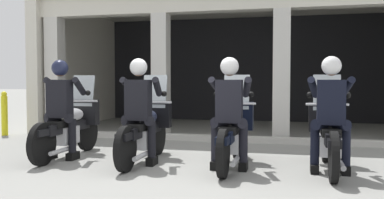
{
  "coord_description": "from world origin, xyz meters",
  "views": [
    {
      "loc": [
        1.56,
        -5.93,
        1.27
      ],
      "look_at": [
        0.0,
        0.48,
        0.96
      ],
      "focal_mm": 39.38,
      "sensor_mm": 36.0,
      "label": 1
    }
  ],
  "objects_px": {
    "motorcycle_far_right": "(329,134)",
    "police_officer_far_right": "(331,104)",
    "motorcycle_center_right": "(232,132)",
    "motorcycle_far_left": "(71,126)",
    "bollard_kerbside": "(4,113)",
    "motorcycle_center_left": "(146,129)",
    "police_officer_far_left": "(61,101)",
    "police_officer_center_left": "(139,102)",
    "police_officer_center_right": "(230,103)"
  },
  "relations": [
    {
      "from": "motorcycle_center_right",
      "to": "bollard_kerbside",
      "type": "relative_size",
      "value": 2.03
    },
    {
      "from": "motorcycle_center_right",
      "to": "police_officer_center_right",
      "type": "distance_m",
      "value": 0.52
    },
    {
      "from": "bollard_kerbside",
      "to": "motorcycle_far_right",
      "type": "bearing_deg",
      "value": -16.6
    },
    {
      "from": "police_officer_center_left",
      "to": "motorcycle_center_right",
      "type": "xyz_separation_m",
      "value": [
        1.36,
        0.25,
        -0.44
      ]
    },
    {
      "from": "motorcycle_center_left",
      "to": "bollard_kerbside",
      "type": "xyz_separation_m",
      "value": [
        -4.17,
        2.1,
        -0.0
      ]
    },
    {
      "from": "motorcycle_center_left",
      "to": "police_officer_far_right",
      "type": "xyz_separation_m",
      "value": [
        2.72,
        -0.24,
        0.44
      ]
    },
    {
      "from": "police_officer_far_left",
      "to": "bollard_kerbside",
      "type": "relative_size",
      "value": 1.58
    },
    {
      "from": "motorcycle_far_right",
      "to": "police_officer_far_right",
      "type": "xyz_separation_m",
      "value": [
        -0.0,
        -0.28,
        0.44
      ]
    },
    {
      "from": "motorcycle_far_left",
      "to": "motorcycle_center_left",
      "type": "xyz_separation_m",
      "value": [
        1.36,
        -0.11,
        0.0
      ]
    },
    {
      "from": "motorcycle_far_right",
      "to": "police_officer_far_right",
      "type": "distance_m",
      "value": 0.52
    },
    {
      "from": "motorcycle_far_left",
      "to": "police_officer_far_right",
      "type": "distance_m",
      "value": 4.12
    },
    {
      "from": "motorcycle_far_right",
      "to": "motorcycle_center_left",
      "type": "bearing_deg",
      "value": 173.98
    },
    {
      "from": "motorcycle_far_right",
      "to": "police_officer_center_right",
      "type": "bearing_deg",
      "value": -172.24
    },
    {
      "from": "motorcycle_center_left",
      "to": "motorcycle_far_right",
      "type": "bearing_deg",
      "value": -1.59
    },
    {
      "from": "police_officer_far_right",
      "to": "police_officer_far_left",
      "type": "bearing_deg",
      "value": 172.19
    },
    {
      "from": "police_officer_center_right",
      "to": "motorcycle_far_left",
      "type": "bearing_deg",
      "value": 160.38
    },
    {
      "from": "police_officer_center_left",
      "to": "motorcycle_far_right",
      "type": "bearing_deg",
      "value": 4.34
    },
    {
      "from": "police_officer_far_left",
      "to": "motorcycle_center_right",
      "type": "relative_size",
      "value": 0.78
    },
    {
      "from": "police_officer_center_right",
      "to": "motorcycle_center_right",
      "type": "bearing_deg",
      "value": 78.89
    },
    {
      "from": "motorcycle_far_right",
      "to": "motorcycle_center_right",
      "type": "bearing_deg",
      "value": 176.16
    },
    {
      "from": "police_officer_center_right",
      "to": "motorcycle_far_right",
      "type": "relative_size",
      "value": 0.78
    },
    {
      "from": "motorcycle_center_right",
      "to": "police_officer_far_right",
      "type": "bearing_deg",
      "value": -19.63
    },
    {
      "from": "motorcycle_center_left",
      "to": "police_officer_center_right",
      "type": "relative_size",
      "value": 1.29
    },
    {
      "from": "motorcycle_far_left",
      "to": "motorcycle_center_right",
      "type": "xyz_separation_m",
      "value": [
        2.72,
        -0.14,
        0.0
      ]
    },
    {
      "from": "motorcycle_far_right",
      "to": "bollard_kerbside",
      "type": "height_order",
      "value": "motorcycle_far_right"
    },
    {
      "from": "motorcycle_center_right",
      "to": "motorcycle_far_right",
      "type": "xyz_separation_m",
      "value": [
        1.36,
        0.07,
        0.0
      ]
    },
    {
      "from": "motorcycle_center_left",
      "to": "police_officer_center_left",
      "type": "xyz_separation_m",
      "value": [
        -0.0,
        -0.28,
        0.44
      ]
    },
    {
      "from": "motorcycle_far_right",
      "to": "police_officer_center_left",
      "type": "bearing_deg",
      "value": 179.91
    },
    {
      "from": "motorcycle_far_left",
      "to": "police_officer_far_right",
      "type": "bearing_deg",
      "value": -14.36
    },
    {
      "from": "bollard_kerbside",
      "to": "police_officer_far_right",
      "type": "bearing_deg",
      "value": -18.75
    },
    {
      "from": "motorcycle_center_right",
      "to": "police_officer_far_right",
      "type": "relative_size",
      "value": 1.29
    },
    {
      "from": "police_officer_center_left",
      "to": "police_officer_far_right",
      "type": "bearing_deg",
      "value": -1.59
    },
    {
      "from": "motorcycle_center_left",
      "to": "motorcycle_center_right",
      "type": "relative_size",
      "value": 1.0
    },
    {
      "from": "police_officer_far_left",
      "to": "motorcycle_center_left",
      "type": "distance_m",
      "value": 1.44
    },
    {
      "from": "bollard_kerbside",
      "to": "motorcycle_center_left",
      "type": "bearing_deg",
      "value": -26.71
    },
    {
      "from": "police_officer_far_left",
      "to": "motorcycle_far_right",
      "type": "distance_m",
      "value": 4.11
    },
    {
      "from": "police_officer_center_left",
      "to": "motorcycle_far_right",
      "type": "height_order",
      "value": "police_officer_center_left"
    },
    {
      "from": "police_officer_far_right",
      "to": "bollard_kerbside",
      "type": "distance_m",
      "value": 7.29
    },
    {
      "from": "police_officer_far_right",
      "to": "motorcycle_center_right",
      "type": "bearing_deg",
      "value": 164.28
    },
    {
      "from": "police_officer_center_left",
      "to": "bollard_kerbside",
      "type": "relative_size",
      "value": 1.58
    },
    {
      "from": "motorcycle_far_left",
      "to": "motorcycle_center_right",
      "type": "distance_m",
      "value": 2.72
    },
    {
      "from": "motorcycle_far_right",
      "to": "bollard_kerbside",
      "type": "relative_size",
      "value": 2.03
    },
    {
      "from": "police_officer_far_right",
      "to": "motorcycle_far_left",
      "type": "bearing_deg",
      "value": 168.22
    },
    {
      "from": "police_officer_far_right",
      "to": "police_officer_center_left",
      "type": "bearing_deg",
      "value": 173.98
    },
    {
      "from": "police_officer_far_left",
      "to": "police_officer_center_left",
      "type": "distance_m",
      "value": 1.36
    },
    {
      "from": "motorcycle_far_right",
      "to": "police_officer_far_left",
      "type": "bearing_deg",
      "value": 176.16
    },
    {
      "from": "motorcycle_far_left",
      "to": "police_officer_center_left",
      "type": "bearing_deg",
      "value": -25.5
    },
    {
      "from": "motorcycle_center_left",
      "to": "bollard_kerbside",
      "type": "relative_size",
      "value": 2.03
    },
    {
      "from": "motorcycle_center_left",
      "to": "police_officer_center_right",
      "type": "xyz_separation_m",
      "value": [
        1.36,
        -0.31,
        0.44
      ]
    },
    {
      "from": "motorcycle_center_right",
      "to": "motorcycle_far_right",
      "type": "height_order",
      "value": "same"
    }
  ]
}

